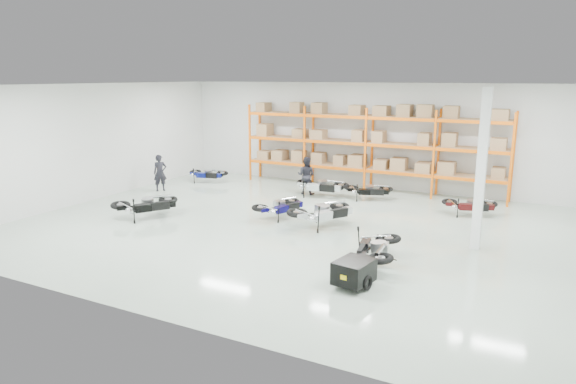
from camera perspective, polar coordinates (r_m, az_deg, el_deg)
The scene contains 14 objects.
room at distance 15.99m, azimuth 1.62°, elevation 3.68°, with size 18.00×18.00×18.00m.
pallet_rack at distance 21.92m, azimuth 9.00°, elevation 6.03°, with size 11.28×0.98×3.62m.
structural_column at distance 15.03m, azimuth 20.67°, elevation 2.27°, with size 0.25×0.25×4.50m, color white.
moto_blue_centre at distance 17.56m, azimuth -0.87°, elevation -1.24°, with size 0.76×1.71×1.05m, color #0B074A, non-canonical shape.
moto_silver_left at distance 16.59m, azimuth 3.93°, elevation -1.77°, with size 0.90×2.02×1.23m, color silver, non-canonical shape.
moto_black_far_left at distance 18.20m, azimuth -15.47°, elevation -0.96°, with size 0.87×1.97×1.20m, color black, non-canonical shape.
moto_touring_right at distance 13.39m, azimuth 9.73°, elevation -5.65°, with size 0.85×1.92×1.17m, color black, non-canonical shape.
trailer at distance 12.03m, azimuth 7.34°, elevation -8.79°, with size 0.87×1.57×0.64m.
moto_back_a at distance 23.79m, azimuth -9.00°, elevation 2.25°, with size 0.72×1.61×0.99m, color navy, non-canonical shape.
moto_back_b at distance 20.70m, azimuth 3.64°, elevation 1.06°, with size 0.84×1.90×1.16m, color silver, non-canonical shape.
moto_back_c at distance 20.41m, azimuth 8.97°, elevation 0.51°, with size 0.72×1.62×0.99m, color black, non-canonical shape.
moto_back_d at distance 18.95m, azimuth 19.60°, elevation -1.04°, with size 0.71×1.61×0.98m, color #400C0E, non-canonical shape.
person_left at distance 22.36m, azimuth -14.03°, elevation 2.08°, with size 0.56×0.37×1.54m, color black.
person_back at distance 21.09m, azimuth 2.02°, elevation 1.85°, with size 0.76×0.59×1.56m, color black.
Camera 1 is at (6.84, -14.23, 4.78)m, focal length 32.00 mm.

